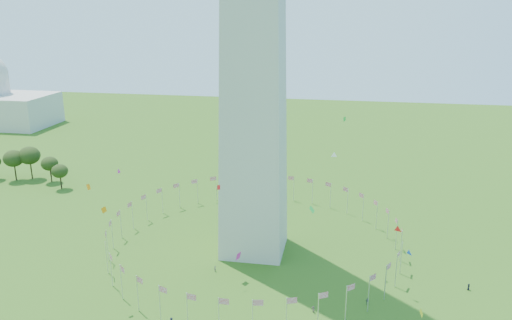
{
  "coord_description": "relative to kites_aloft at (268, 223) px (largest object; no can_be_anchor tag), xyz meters",
  "views": [
    {
      "loc": [
        23.37,
        -75.98,
        65.09
      ],
      "look_at": [
        3.24,
        35.0,
        31.03
      ],
      "focal_mm": 35.0,
      "sensor_mm": 36.0,
      "label": 1
    }
  ],
  "objects": [
    {
      "name": "tree_line_west",
      "position": [
        -112.28,
        64.47,
        -13.15
      ],
      "size": [
        54.85,
        15.99,
        13.02
      ],
      "color": "#2E4416",
      "rests_on": "ground"
    },
    {
      "name": "kites_aloft",
      "position": [
        0.0,
        0.0,
        0.0
      ],
      "size": [
        106.15,
        80.07,
        34.12
      ],
      "color": "red",
      "rests_on": "ground"
    },
    {
      "name": "flag_ring",
      "position": [
        -7.57,
        23.1,
        -14.22
      ],
      "size": [
        80.24,
        80.24,
        9.0
      ],
      "color": "silver",
      "rests_on": "ground"
    }
  ]
}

